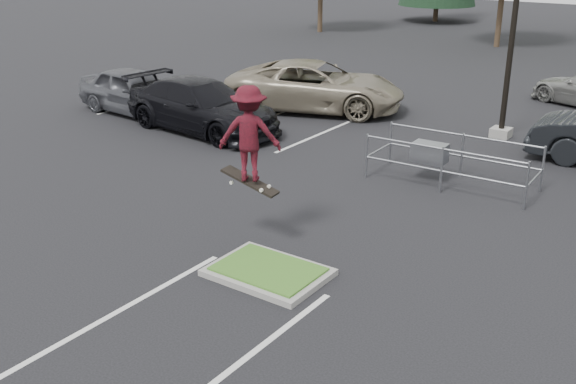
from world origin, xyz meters
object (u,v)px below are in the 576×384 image
Objects in this scene: car_l_tan at (313,86)px; car_l_black at (201,106)px; cart_corral at (435,154)px; car_l_grey at (135,91)px; skateboarder at (249,134)px.

car_l_tan reaches higher than car_l_black.
car_l_tan is (-6.90, 4.66, 0.14)m from cart_corral.
cart_corral is 0.74× the size of car_l_black.
car_l_black is at bearing 141.90° from car_l_tan.
cart_corral is at bearing -86.33° from car_l_black.
cart_corral is 0.66× the size of car_l_tan.
car_l_tan reaches higher than car_l_grey.
car_l_black is (-8.40, 0.16, 0.09)m from cart_corral.
skateboarder reaches higher than cart_corral.
car_l_black reaches higher than cart_corral.
skateboarder is 0.46× the size of car_l_grey.
car_l_grey is (-10.30, 6.32, -1.58)m from skateboarder.
skateboarder is 0.38× the size of car_l_black.
car_l_black is 1.20× the size of car_l_grey.
car_l_tan is (-5.30, 10.50, -1.50)m from skateboarder.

